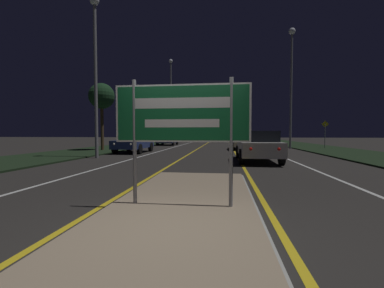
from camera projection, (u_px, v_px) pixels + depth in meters
The scene contains 22 objects.
ground_plane at pixel (172, 229), 3.79m from camera, with size 160.00×160.00×0.00m, color #282623.
median_island at pixel (182, 208), 4.69m from camera, with size 2.76×7.65×0.10m.
verge_left at pixel (117, 147), 24.79m from camera, with size 5.00×100.00×0.08m.
verge_right at pixel (324, 149), 22.44m from camera, with size 5.00×100.00×0.08m.
centre_line_yellow_left at pixel (203, 146), 28.77m from camera, with size 0.12×70.00×0.01m.
centre_line_yellow_right at pixel (231, 146), 28.38m from camera, with size 0.12×70.00×0.01m.
lane_line_white_left at pixel (180, 146), 29.09m from camera, with size 0.12×70.00×0.01m.
lane_line_white_right at pixel (256, 146), 28.05m from camera, with size 0.12×70.00×0.01m.
edge_line_white_left at pixel (154, 145), 29.47m from camera, with size 0.10×70.00×0.01m.
edge_line_white_right at pixel (284, 146), 27.68m from camera, with size 0.10×70.00×0.01m.
highway_sign at pixel (182, 117), 4.62m from camera, with size 2.46×0.07×2.29m.
streetlight_left_near at pixel (95, 55), 14.25m from camera, with size 0.52×0.52×8.97m.
streetlight_left_far at pixel (171, 92), 33.84m from camera, with size 0.50×0.50×11.12m.
streetlight_right_near at pixel (291, 69), 22.73m from camera, with size 0.58×0.58×10.68m.
car_receding_0 at pixel (258, 145), 12.79m from camera, with size 1.96×4.82×1.51m.
car_receding_1 at pixel (243, 141), 22.07m from camera, with size 1.93×4.66×1.45m.
car_receding_2 at pixel (260, 138), 34.18m from camera, with size 1.85×4.23×1.48m.
car_receding_3 at pixel (253, 137), 43.47m from camera, with size 2.03×4.79×1.34m.
car_approaching_0 at pixel (134, 142), 18.63m from camera, with size 1.95×4.30×1.37m.
car_approaching_1 at pixel (168, 139), 30.07m from camera, with size 2.00×4.12×1.37m.
warning_sign at pixel (325, 132), 22.91m from camera, with size 0.60×0.06×2.43m.
roadside_palm_left at pixel (102, 97), 20.18m from camera, with size 2.00×2.00×5.25m.
Camera 1 is at (0.76, -3.67, 1.41)m, focal length 24.00 mm.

